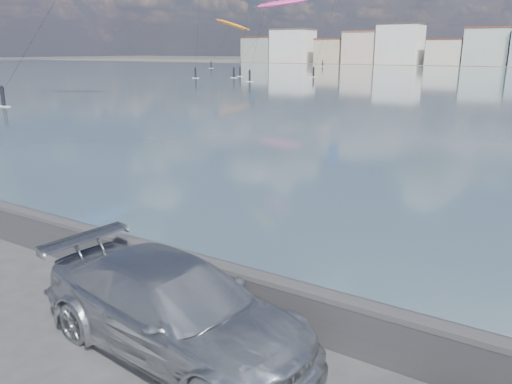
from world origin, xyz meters
TOP-DOWN VIEW (x-y plane):
  - ground at (0.00, 0.00)m, footprint 700.00×700.00m
  - seawall at (0.00, 2.70)m, footprint 400.00×0.36m
  - car_silver at (1.17, 1.10)m, footprint 5.80×2.84m
  - kitesurfer_1 at (-83.29, 123.54)m, footprint 10.89×12.63m
  - kitesurfer_14 at (-46.69, 88.83)m, footprint 10.43×17.84m

SIDE VIEW (x-z plane):
  - ground at x=0.00m, z-range 0.00..0.00m
  - seawall at x=0.00m, z-range 0.04..1.12m
  - car_silver at x=1.17m, z-range 0.00..1.62m
  - kitesurfer_1 at x=-83.29m, z-range 4.99..19.61m
  - kitesurfer_14 at x=-46.69m, z-range 6.28..22.15m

